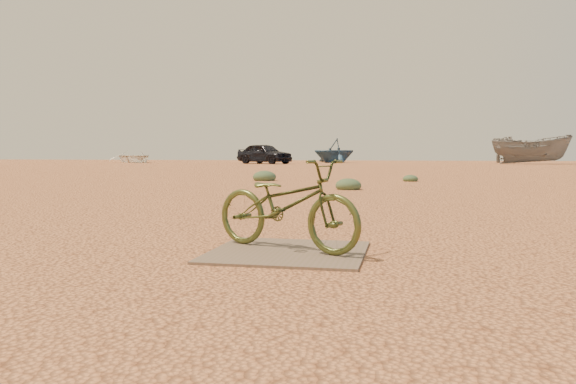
% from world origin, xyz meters
% --- Properties ---
extents(ground, '(120.00, 120.00, 0.00)m').
position_xyz_m(ground, '(0.00, 0.00, 0.00)').
color(ground, '#E7915B').
rests_on(ground, ground).
extents(plywood_board, '(1.33, 1.32, 0.02)m').
position_xyz_m(plywood_board, '(-0.21, -0.47, 0.01)').
color(plywood_board, brown).
rests_on(plywood_board, ground).
extents(bicycle, '(1.60, 1.11, 0.80)m').
position_xyz_m(bicycle, '(-0.25, -0.40, 0.42)').
color(bicycle, '#465024').
rests_on(bicycle, plywood_board).
extents(car, '(5.14, 4.01, 1.64)m').
position_xyz_m(car, '(-10.35, 38.47, 0.82)').
color(car, black).
rests_on(car, ground).
extents(boat_near_left, '(6.10, 6.14, 1.05)m').
position_xyz_m(boat_near_left, '(-23.11, 41.26, 0.52)').
color(boat_near_left, white).
rests_on(boat_near_left, ground).
extents(boat_far_left, '(5.43, 5.38, 2.16)m').
position_xyz_m(boat_far_left, '(-5.47, 44.43, 1.08)').
color(boat_far_left, '#305172').
rests_on(boat_far_left, ground).
extents(boat_mid_right, '(6.00, 2.54, 2.28)m').
position_xyz_m(boat_mid_right, '(10.36, 41.81, 1.14)').
color(boat_mid_right, slate).
rests_on(boat_mid_right, ground).
extents(kale_a, '(0.62, 0.62, 0.34)m').
position_xyz_m(kale_a, '(-0.56, 8.18, 0.00)').
color(kale_a, '#5A724E').
rests_on(kale_a, ground).
extents(kale_b, '(0.46, 0.46, 0.26)m').
position_xyz_m(kale_b, '(0.92, 12.40, 0.00)').
color(kale_b, '#5A724E').
rests_on(kale_b, ground).
extents(kale_c, '(0.73, 0.73, 0.40)m').
position_xyz_m(kale_c, '(-3.58, 11.92, 0.00)').
color(kale_c, '#5A724E').
rests_on(kale_c, ground).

